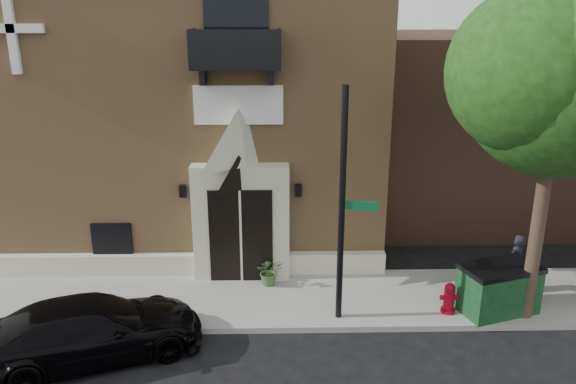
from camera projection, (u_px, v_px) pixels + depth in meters
name	position (u px, v px, depth m)	size (l,w,h in m)	color
ground	(279.00, 333.00, 13.18)	(120.00, 120.00, 0.00)	black
sidewalk	(317.00, 299.00, 14.60)	(42.00, 3.00, 0.15)	gray
church	(190.00, 89.00, 19.22)	(12.20, 11.01, 9.30)	#AE8252
street_tree_left	(564.00, 78.00, 11.79)	(4.97, 4.38, 7.77)	#38281C
black_sedan	(92.00, 330.00, 12.09)	(1.91, 4.70, 1.36)	black
street_sign	(343.00, 207.00, 12.76)	(0.88, 0.99, 5.58)	black
fire_hydrant	(449.00, 298.00, 13.70)	(0.45, 0.36, 0.79)	maroon
dumpster	(499.00, 288.00, 13.69)	(2.09, 1.58, 1.22)	#0D3318
planter	(269.00, 271.00, 15.09)	(0.70, 0.60, 0.77)	#3C582B
pedestrian_near	(515.00, 263.00, 14.65)	(0.57, 0.38, 1.57)	black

